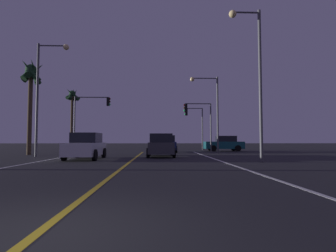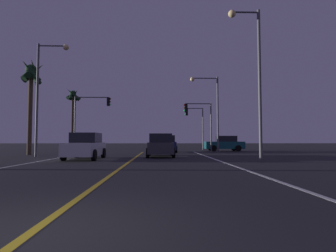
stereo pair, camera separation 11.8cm
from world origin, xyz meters
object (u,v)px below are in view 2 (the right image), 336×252
(palm_tree_left_far, at_px, (73,100))
(car_ahead_far, at_px, (166,144))
(street_lamp_right_near, at_px, (253,66))
(street_lamp_right_far, at_px, (211,103))
(car_crossing_side, at_px, (225,144))
(palm_tree_left_mid, at_px, (31,79))
(car_lead_same_lane, at_px, (161,146))
(traffic_light_near_right, at_px, (198,116))
(traffic_light_far_right, at_px, (194,119))
(car_oncoming, at_px, (85,146))
(street_lamp_left_mid, at_px, (44,85))
(traffic_light_near_left, at_px, (92,111))

(palm_tree_left_far, bearing_deg, car_ahead_far, -41.22)
(street_lamp_right_near, height_order, street_lamp_right_far, street_lamp_right_near)
(car_crossing_side, height_order, street_lamp_right_near, street_lamp_right_near)
(street_lamp_right_far, distance_m, palm_tree_left_mid, 16.25)
(car_lead_same_lane, bearing_deg, traffic_light_near_right, -25.22)
(car_crossing_side, bearing_deg, traffic_light_near_right, 26.49)
(traffic_light_far_right, bearing_deg, car_oncoming, 60.78)
(traffic_light_far_right, bearing_deg, car_lead_same_lane, 72.79)
(traffic_light_near_right, distance_m, street_lamp_left_mid, 15.24)
(car_crossing_side, distance_m, traffic_light_far_right, 5.75)
(traffic_light_near_left, height_order, street_lamp_right_near, street_lamp_right_near)
(palm_tree_left_mid, bearing_deg, street_lamp_right_near, -26.09)
(traffic_light_near_left, xyz_separation_m, street_lamp_left_mid, (-1.45, -8.36, 1.03))
(car_ahead_far, distance_m, street_lamp_right_far, 5.98)
(car_lead_same_lane, xyz_separation_m, car_ahead_far, (0.60, 7.10, 0.00))
(car_oncoming, relative_size, palm_tree_left_mid, 0.54)
(street_lamp_right_near, relative_size, palm_tree_left_mid, 1.09)
(car_oncoming, height_order, palm_tree_left_far, palm_tree_left_far)
(street_lamp_right_far, bearing_deg, traffic_light_near_left, -11.38)
(car_oncoming, distance_m, palm_tree_left_far, 23.13)
(traffic_light_far_right, relative_size, palm_tree_left_far, 0.62)
(car_oncoming, distance_m, street_lamp_left_mid, 6.44)
(car_oncoming, xyz_separation_m, traffic_light_near_right, (8.85, 10.94, 3.02))
(traffic_light_near_left, bearing_deg, car_ahead_far, -9.82)
(palm_tree_left_mid, relative_size, palm_tree_left_far, 0.94)
(car_oncoming, bearing_deg, traffic_light_far_right, 150.78)
(car_oncoming, relative_size, car_lead_same_lane, 1.00)
(street_lamp_left_mid, height_order, street_lamp_right_far, street_lamp_left_mid)
(car_lead_same_lane, distance_m, car_ahead_far, 7.13)
(traffic_light_far_right, bearing_deg, street_lamp_left_mid, 46.85)
(traffic_light_far_right, height_order, palm_tree_left_mid, palm_tree_left_mid)
(palm_tree_left_mid, xyz_separation_m, palm_tree_left_far, (-1.49, 15.74, 0.51))
(car_oncoming, relative_size, palm_tree_left_far, 0.50)
(car_crossing_side, height_order, traffic_light_near_left, traffic_light_near_left)
(traffic_light_near_left, height_order, traffic_light_far_right, traffic_light_near_left)
(car_crossing_side, distance_m, street_lamp_left_mid, 19.30)
(car_crossing_side, distance_m, car_ahead_far, 7.25)
(traffic_light_near_right, xyz_separation_m, street_lamp_right_far, (0.93, -2.44, 0.98))
(car_oncoming, height_order, traffic_light_near_left, traffic_light_near_left)
(traffic_light_near_left, bearing_deg, car_lead_same_lane, -49.52)
(street_lamp_right_far, relative_size, palm_tree_left_far, 0.87)
(car_oncoming, height_order, car_ahead_far, same)
(traffic_light_far_right, bearing_deg, traffic_light_near_right, 86.47)
(car_crossing_side, height_order, car_ahead_far, same)
(street_lamp_right_far, bearing_deg, street_lamp_right_near, 91.63)
(car_crossing_side, xyz_separation_m, street_lamp_left_mid, (-15.89, -9.97, 4.52))
(street_lamp_right_far, bearing_deg, street_lamp_left_mid, 23.55)
(palm_tree_left_mid, distance_m, palm_tree_left_far, 15.82)
(car_crossing_side, distance_m, car_oncoming, 17.43)
(traffic_light_near_left, height_order, street_lamp_left_mid, street_lamp_left_mid)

